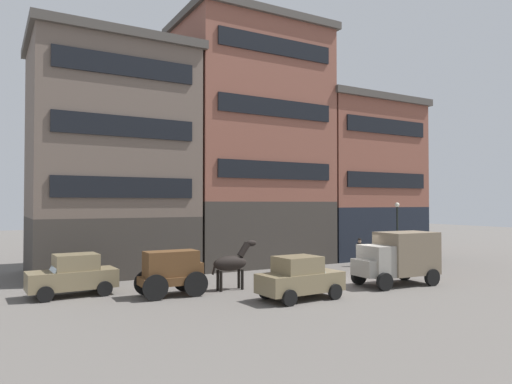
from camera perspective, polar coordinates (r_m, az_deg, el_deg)
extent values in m
plane|color=#605B56|center=(24.72, 10.52, -10.84)|extent=(120.00, 120.00, 0.00)
cube|color=#38332D|center=(29.12, -17.27, -6.09)|extent=(8.80, 6.94, 3.30)
cube|color=#66564C|center=(29.29, -17.19, 6.65)|extent=(8.80, 6.94, 9.66)
cube|color=#47423D|center=(30.41, -17.12, 16.17)|extent=(9.30, 7.44, 0.50)
cube|color=black|center=(25.59, -15.52, 0.54)|extent=(7.39, 0.12, 1.10)
cube|color=black|center=(25.90, -15.48, 7.68)|extent=(7.39, 0.12, 1.10)
cube|color=black|center=(26.59, -15.43, 14.55)|extent=(7.39, 0.12, 1.10)
cube|color=#38332D|center=(32.44, -0.76, -4.87)|extent=(9.70, 6.94, 4.17)
cube|color=brown|center=(32.92, -0.76, 9.10)|extent=(9.70, 6.94, 11.76)
cube|color=#47423D|center=(34.56, -0.75, 19.15)|extent=(10.20, 7.44, 0.50)
cube|color=black|center=(29.41, 2.57, 2.65)|extent=(8.15, 0.12, 1.10)
cube|color=black|center=(29.93, 2.57, 10.15)|extent=(8.15, 0.12, 1.10)
cube|color=black|center=(30.95, 2.56, 17.28)|extent=(8.15, 0.12, 1.10)
cube|color=black|center=(37.94, 11.89, -4.63)|extent=(8.93, 6.94, 3.78)
cube|color=brown|center=(38.04, 11.85, 4.13)|extent=(8.93, 6.94, 7.83)
cube|color=#47423D|center=(38.66, 11.82, 10.29)|extent=(9.43, 7.44, 0.50)
cube|color=black|center=(35.35, 15.66, 1.38)|extent=(7.50, 0.12, 1.10)
cube|color=black|center=(35.74, 15.63, 7.67)|extent=(7.50, 0.12, 1.10)
cube|color=brown|center=(21.29, -10.28, -10.48)|extent=(2.72, 1.35, 0.36)
cube|color=brown|center=(21.19, -10.27, -8.53)|extent=(2.31, 1.14, 1.10)
cube|color=brown|center=(21.61, -7.35, -9.07)|extent=(0.42, 1.05, 0.50)
cylinder|color=black|center=(22.27, -8.64, -10.47)|extent=(1.10, 0.10, 1.10)
cylinder|color=black|center=(20.96, -7.28, -11.05)|extent=(1.10, 0.10, 1.10)
cylinder|color=black|center=(21.72, -13.18, -10.68)|extent=(1.10, 0.10, 1.10)
cylinder|color=black|center=(20.38, -12.09, -11.32)|extent=(1.10, 0.10, 1.10)
ellipsoid|color=black|center=(22.33, -3.16, -8.65)|extent=(1.71, 0.63, 0.70)
cylinder|color=black|center=(22.59, -1.49, -7.04)|extent=(0.67, 0.33, 0.76)
ellipsoid|color=black|center=(22.74, -0.59, -6.24)|extent=(0.56, 0.25, 0.30)
cylinder|color=black|center=(22.02, -5.08, -9.14)|extent=(0.27, 0.10, 0.65)
cylinder|color=black|center=(22.84, -2.10, -10.44)|extent=(0.14, 0.14, 0.95)
cylinder|color=black|center=(22.53, -1.68, -10.57)|extent=(0.14, 0.14, 0.95)
cylinder|color=black|center=(22.38, -4.66, -10.63)|extent=(0.14, 0.14, 0.95)
cylinder|color=black|center=(22.06, -4.27, -10.77)|extent=(0.14, 0.14, 0.95)
cube|color=gray|center=(23.87, 14.66, -8.08)|extent=(1.51, 1.79, 1.50)
cube|color=gray|center=(23.47, 13.35, -8.94)|extent=(0.99, 1.50, 0.80)
cube|color=#756651|center=(25.04, 17.81, -7.05)|extent=(2.92, 2.08, 2.10)
cube|color=silver|center=(23.56, 13.81, -7.56)|extent=(0.28, 1.37, 0.64)
cylinder|color=black|center=(22.99, 15.37, -10.48)|extent=(0.85, 0.28, 0.84)
cylinder|color=black|center=(24.43, 12.38, -9.95)|extent=(0.85, 0.28, 0.84)
cylinder|color=black|center=(25.04, 20.61, -9.68)|extent=(0.85, 0.28, 0.84)
cylinder|color=black|center=(26.38, 17.57, -9.27)|extent=(0.85, 0.28, 0.84)
cube|color=#7A6B4C|center=(22.51, -21.42, -9.83)|extent=(3.77, 1.76, 0.80)
cube|color=#7A6B4C|center=(22.43, -21.03, -7.93)|extent=(1.86, 1.52, 0.70)
cube|color=silver|center=(22.30, -23.20, -8.29)|extent=(0.39, 1.33, 0.56)
cylinder|color=black|center=(21.56, -24.20, -11.27)|extent=(0.67, 0.21, 0.66)
cylinder|color=black|center=(23.20, -24.79, -10.54)|extent=(0.67, 0.21, 0.66)
cylinder|color=black|center=(22.02, -17.89, -11.11)|extent=(0.67, 0.21, 0.66)
cylinder|color=black|center=(23.63, -18.91, -10.42)|extent=(0.67, 0.21, 0.66)
cube|color=#7A6B4C|center=(20.37, 5.42, -10.83)|extent=(3.78, 1.78, 0.80)
cube|color=#7A6B4C|center=(20.17, 5.07, -8.77)|extent=(1.87, 1.53, 0.70)
cube|color=silver|center=(20.72, 6.96, -8.93)|extent=(0.40, 1.33, 0.56)
cylinder|color=black|center=(21.83, 6.57, -11.25)|extent=(0.67, 0.21, 0.66)
cylinder|color=black|center=(20.57, 9.59, -11.85)|extent=(0.67, 0.21, 0.66)
cylinder|color=black|center=(20.42, 1.22, -11.95)|extent=(0.67, 0.21, 0.66)
cylinder|color=black|center=(19.07, 4.10, -12.71)|extent=(0.67, 0.21, 0.66)
cylinder|color=black|center=(31.23, 12.35, -8.04)|extent=(0.16, 0.16, 0.85)
cylinder|color=black|center=(31.36, 12.62, -8.01)|extent=(0.16, 0.16, 0.85)
cylinder|color=black|center=(31.22, 12.48, -6.69)|extent=(0.39, 0.39, 0.62)
sphere|color=tan|center=(31.18, 12.47, -5.88)|extent=(0.22, 0.22, 0.22)
cylinder|color=black|center=(31.17, 12.47, -5.70)|extent=(0.28, 0.28, 0.02)
cylinder|color=black|center=(31.17, 12.47, -5.61)|extent=(0.18, 0.18, 0.09)
cylinder|color=black|center=(33.92, 16.78, -4.98)|extent=(0.12, 0.12, 3.80)
sphere|color=silver|center=(33.85, 16.76, -1.50)|extent=(0.32, 0.32, 0.32)
cylinder|color=maroon|center=(32.96, 14.24, -7.81)|extent=(0.24, 0.24, 0.70)
sphere|color=maroon|center=(32.92, 14.23, -7.17)|extent=(0.22, 0.22, 0.22)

